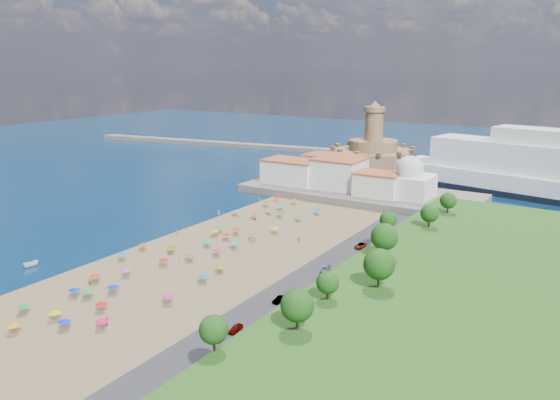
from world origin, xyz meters
The scene contains 11 objects.
ground centered at (0.00, 0.00, 0.00)m, with size 700.00×700.00×0.00m, color #071938.
terrace centered at (10.00, 73.00, 1.50)m, with size 90.00×36.00×3.00m, color #59544C.
jetty centered at (-12.00, 108.00, 1.20)m, with size 18.00×70.00×2.40m, color #59544C.
breakwater centered at (-110.00, 153.00, 1.30)m, with size 200.00×7.00×2.60m, color #59544C.
waterfront_buildings centered at (-3.05, 73.64, 7.88)m, with size 57.00×29.00×11.00m.
domed_building centered at (30.00, 71.00, 8.97)m, with size 16.00×16.00×15.00m.
fortress centered at (-12.00, 138.00, 6.68)m, with size 40.00×40.00×32.40m.
beach_parasols centered at (-0.03, -10.20, 2.15)m, with size 32.39×116.95×2.20m.
beachgoers centered at (-2.92, -0.64, 1.13)m, with size 38.43×97.60×1.84m.
parked_cars centered at (36.00, -1.56, 1.32)m, with size 2.28×80.79×1.26m.
hillside_trees centered at (50.13, -9.17, 10.31)m, with size 17.64×106.30×8.11m.
Camera 1 is at (92.92, -116.17, 49.39)m, focal length 35.00 mm.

